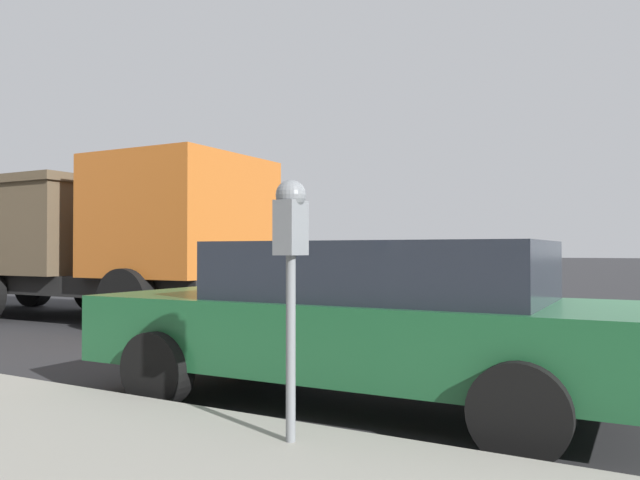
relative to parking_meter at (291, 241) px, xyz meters
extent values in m
plane|color=#2B2B2D|center=(2.60, -0.93, -1.38)|extent=(220.00, 220.00, 0.00)
cylinder|color=gray|center=(0.00, 0.00, -0.66)|extent=(0.06, 0.06, 1.15)
cube|color=gray|center=(0.00, 0.00, 0.08)|extent=(0.20, 0.14, 0.34)
sphere|color=gray|center=(0.00, 0.00, 0.28)|extent=(0.19, 0.19, 0.19)
cube|color=#19389E|center=(0.11, 0.00, 0.04)|extent=(0.01, 0.11, 0.12)
cube|color=black|center=(0.11, 0.00, 0.16)|extent=(0.01, 0.10, 0.08)
cube|color=#1E5B33|center=(1.55, 0.28, -0.77)|extent=(1.90, 4.82, 0.59)
cube|color=#232833|center=(1.56, 0.09, -0.23)|extent=(1.63, 2.72, 0.49)
cylinder|color=black|center=(0.63, 1.73, -1.06)|extent=(0.24, 0.65, 0.64)
cylinder|color=black|center=(2.39, 1.78, -1.06)|extent=(0.24, 0.65, 0.64)
cylinder|color=black|center=(0.72, -1.23, -1.06)|extent=(0.24, 0.65, 0.64)
cylinder|color=black|center=(2.48, -1.18, -1.06)|extent=(0.24, 0.65, 0.64)
cube|color=black|center=(4.93, 8.25, -0.69)|extent=(2.40, 8.15, 0.35)
cube|color=#C66623|center=(5.00, 5.42, 0.52)|extent=(2.66, 2.49, 2.06)
cube|color=brown|center=(4.89, 9.79, 0.32)|extent=(2.72, 5.08, 1.67)
cube|color=brown|center=(4.89, 9.79, 1.24)|extent=(2.82, 5.19, 0.16)
cylinder|color=black|center=(6.30, 5.45, -0.86)|extent=(0.32, 1.05, 1.04)
cylinder|color=black|center=(3.70, 5.39, -0.86)|extent=(0.32, 1.05, 1.04)
cylinder|color=black|center=(6.21, 9.10, -0.86)|extent=(0.32, 1.05, 1.04)
cylinder|color=black|center=(6.16, 11.12, -0.86)|extent=(0.32, 1.05, 1.04)
camera|label=1|loc=(-3.26, -2.07, -0.06)|focal=35.00mm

